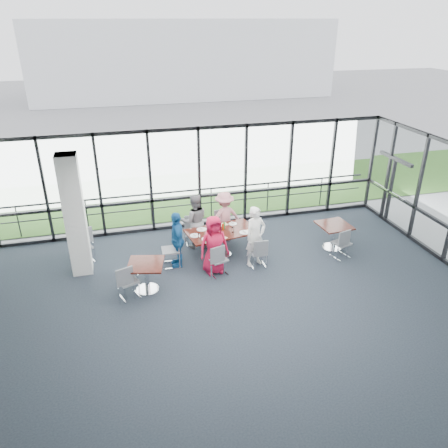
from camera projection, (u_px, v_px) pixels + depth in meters
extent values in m
cube|color=#1D232C|center=(247.00, 317.00, 9.81)|extent=(12.00, 10.00, 0.02)
cube|color=white|center=(250.00, 183.00, 8.44)|extent=(12.00, 10.00, 0.04)
cube|color=white|center=(199.00, 178.00, 13.49)|extent=(12.00, 0.10, 3.20)
cube|color=black|center=(390.00, 191.00, 14.02)|extent=(0.12, 1.60, 2.10)
cube|color=white|center=(75.00, 216.00, 10.92)|extent=(0.50, 0.50, 3.20)
cube|color=gray|center=(176.00, 176.00, 18.55)|extent=(80.00, 70.00, 0.02)
cube|color=#32531F|center=(184.00, 192.00, 16.79)|extent=(80.00, 5.00, 0.01)
cube|color=white|center=(180.00, 57.00, 37.39)|extent=(24.00, 10.00, 6.00)
cylinder|color=#2D2D33|center=(196.00, 204.00, 14.49)|extent=(12.00, 0.06, 0.06)
cube|color=black|center=(221.00, 232.00, 12.08)|extent=(2.03, 1.33, 0.04)
cylinder|color=silver|center=(221.00, 244.00, 12.24)|extent=(0.12, 0.12, 0.71)
cylinder|color=silver|center=(221.00, 254.00, 12.39)|extent=(0.56, 0.56, 0.03)
cube|color=black|center=(146.00, 264.00, 10.48)|extent=(1.01, 1.01, 0.04)
cylinder|color=silver|center=(147.00, 278.00, 10.64)|extent=(0.12, 0.12, 0.71)
cube|color=black|center=(334.00, 225.00, 12.45)|extent=(0.93, 0.93, 0.04)
cylinder|color=silver|center=(333.00, 237.00, 12.61)|extent=(0.12, 0.12, 0.71)
imported|color=#C01339|center=(214.00, 245.00, 11.22)|extent=(0.84, 0.61, 1.59)
imported|color=white|center=(255.00, 237.00, 11.57)|extent=(0.72, 0.61, 1.67)
imported|color=gray|center=(194.00, 221.00, 12.50)|extent=(0.81, 0.52, 1.64)
imported|color=#D48189|center=(224.00, 217.00, 12.86)|extent=(1.08, 0.68, 1.55)
imported|color=#195A9B|center=(177.00, 239.00, 11.55)|extent=(0.53, 0.93, 1.56)
cylinder|color=white|center=(206.00, 239.00, 11.61)|extent=(0.26, 0.26, 0.01)
cylinder|color=white|center=(244.00, 232.00, 11.97)|extent=(0.27, 0.27, 0.01)
cylinder|color=white|center=(202.00, 229.00, 12.14)|extent=(0.27, 0.27, 0.01)
cylinder|color=white|center=(233.00, 224.00, 12.47)|extent=(0.24, 0.24, 0.01)
cylinder|color=white|center=(195.00, 236.00, 11.80)|extent=(0.26, 0.26, 0.01)
cylinder|color=white|center=(218.00, 234.00, 11.75)|extent=(0.07, 0.07, 0.13)
cylinder|color=white|center=(233.00, 230.00, 11.96)|extent=(0.07, 0.07, 0.15)
cylinder|color=white|center=(217.00, 224.00, 12.27)|extent=(0.08, 0.08, 0.15)
cylinder|color=white|center=(199.00, 236.00, 11.66)|extent=(0.06, 0.06, 0.13)
cube|color=silver|center=(221.00, 238.00, 11.66)|extent=(0.39, 0.36, 0.00)
cube|color=silver|center=(253.00, 230.00, 12.10)|extent=(0.34, 0.27, 0.00)
cube|color=silver|center=(222.00, 225.00, 12.44)|extent=(0.34, 0.27, 0.00)
cube|color=black|center=(220.00, 229.00, 12.13)|extent=(0.10, 0.07, 0.04)
cylinder|color=#B72B0C|center=(223.00, 227.00, 12.09)|extent=(0.06, 0.06, 0.18)
cylinder|color=#237D27|center=(224.00, 226.00, 12.14)|extent=(0.05, 0.05, 0.20)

